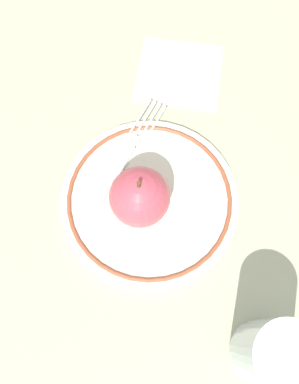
{
  "coord_description": "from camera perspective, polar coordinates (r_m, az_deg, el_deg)",
  "views": [
    {
      "loc": [
        0.16,
        0.04,
        0.47
      ],
      "look_at": [
        -0.0,
        0.01,
        0.03
      ],
      "focal_mm": 35.0,
      "sensor_mm": 36.0,
      "label": 1
    }
  ],
  "objects": [
    {
      "name": "fork",
      "position": [
        0.51,
        -3.47,
        5.79
      ],
      "size": [
        0.17,
        0.07,
        0.0
      ],
      "rotation": [
        0.0,
        0.0,
        2.86
      ],
      "color": "silver",
      "rests_on": "plate"
    },
    {
      "name": "drinking_glass",
      "position": [
        0.44,
        18.41,
        -22.47
      ],
      "size": [
        0.07,
        0.07,
        0.1
      ],
      "primitive_type": "cylinder",
      "color": "silver",
      "rests_on": "ground_plane"
    },
    {
      "name": "plate",
      "position": [
        0.49,
        -0.0,
        -1.06
      ],
      "size": [
        0.23,
        0.23,
        0.01
      ],
      "color": "beige",
      "rests_on": "ground_plane"
    },
    {
      "name": "apple_red_whole",
      "position": [
        0.45,
        -1.36,
        -0.78
      ],
      "size": [
        0.07,
        0.07,
        0.08
      ],
      "color": "#C54855",
      "rests_on": "plate"
    },
    {
      "name": "ground_plane",
      "position": [
        0.5,
        -1.0,
        -1.15
      ],
      "size": [
        2.0,
        2.0,
        0.0
      ],
      "primitive_type": "plane",
      "color": "#ACB08A"
    },
    {
      "name": "napkin_folded",
      "position": [
        0.6,
        4.54,
        17.71
      ],
      "size": [
        0.13,
        0.13,
        0.01
      ],
      "primitive_type": "cube",
      "rotation": [
        0.0,
        0.0,
        0.06
      ],
      "color": "beige",
      "rests_on": "ground_plane"
    }
  ]
}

